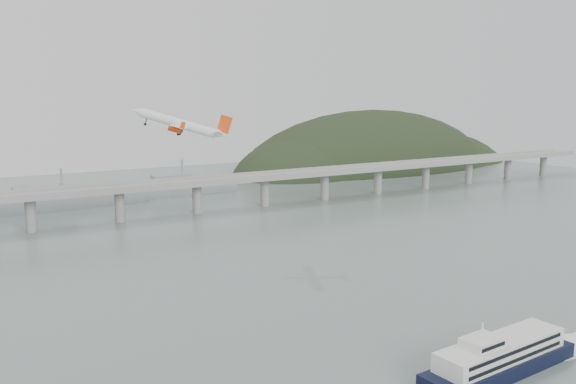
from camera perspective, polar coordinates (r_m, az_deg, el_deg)
ground at (r=220.63m, az=7.62°, el=-11.26°), size 900.00×900.00×0.00m
bridge at (r=387.07m, az=-11.42°, el=0.26°), size 800.00×22.00×23.90m
headland at (r=651.34m, az=8.73°, el=0.66°), size 365.00×155.00×156.00m
ferry at (r=184.92m, az=19.23°, el=-14.40°), size 87.60×18.26×16.51m
airliner at (r=250.18m, az=-9.94°, el=6.25°), size 37.03×35.17×14.55m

